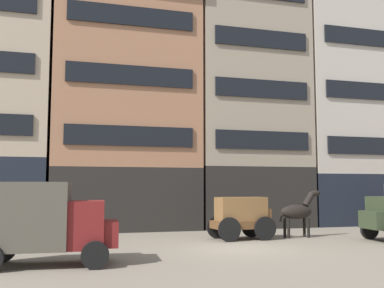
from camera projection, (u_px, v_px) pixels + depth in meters
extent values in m
plane|color=slate|center=(239.00, 249.00, 17.90)|extent=(120.00, 120.00, 0.00)
cube|color=black|center=(123.00, 198.00, 27.11)|extent=(8.40, 5.95, 3.54)
cube|color=#9E6B4C|center=(125.00, 87.00, 27.76)|extent=(8.40, 5.95, 10.18)
cube|color=#47423D|center=(126.00, 4.00, 28.27)|extent=(8.90, 6.45, 0.50)
cube|color=black|center=(130.00, 136.00, 24.53)|extent=(7.06, 0.12, 1.10)
cube|color=black|center=(131.00, 75.00, 24.85)|extent=(7.06, 0.12, 1.10)
cube|color=black|center=(132.00, 16.00, 25.17)|extent=(7.06, 0.12, 1.10)
cube|color=black|center=(244.00, 197.00, 29.22)|extent=(7.08, 5.95, 3.67)
cube|color=gray|center=(243.00, 76.00, 29.98)|extent=(7.08, 5.95, 12.43)
cube|color=black|center=(263.00, 140.00, 26.63)|extent=(5.95, 0.12, 1.10)
cube|color=black|center=(262.00, 89.00, 26.92)|extent=(5.95, 0.12, 1.10)
cube|color=black|center=(262.00, 39.00, 27.22)|extent=(5.95, 0.12, 1.10)
cube|color=black|center=(349.00, 199.00, 31.30)|extent=(8.36, 5.95, 3.28)
cube|color=#B7AD9E|center=(345.00, 76.00, 32.13)|extent=(8.36, 5.95, 14.25)
cube|color=black|center=(376.00, 146.00, 28.71)|extent=(7.02, 0.12, 1.10)
cube|color=black|center=(374.00, 91.00, 29.05)|extent=(7.02, 0.12, 1.10)
cube|color=black|center=(372.00, 38.00, 29.39)|extent=(7.02, 0.12, 1.10)
cube|color=brown|center=(241.00, 224.00, 21.12)|extent=(2.77, 1.45, 0.36)
cube|color=brown|center=(241.00, 209.00, 21.19)|extent=(2.35, 1.23, 1.10)
cube|color=brown|center=(263.00, 214.00, 21.53)|extent=(0.46, 1.06, 0.50)
cylinder|color=black|center=(252.00, 226.00, 22.06)|extent=(1.10, 0.14, 1.10)
cylinder|color=black|center=(265.00, 228.00, 20.72)|extent=(1.10, 0.14, 1.10)
cylinder|color=black|center=(218.00, 227.00, 21.49)|extent=(1.10, 0.14, 1.10)
cylinder|color=black|center=(230.00, 230.00, 20.15)|extent=(1.10, 0.14, 1.10)
ellipsoid|color=black|center=(296.00, 212.00, 21.95)|extent=(1.73, 0.69, 0.70)
cylinder|color=black|center=(309.00, 199.00, 22.23)|extent=(0.68, 0.36, 0.76)
ellipsoid|color=black|center=(315.00, 193.00, 22.39)|extent=(0.57, 0.27, 0.30)
cylinder|color=black|center=(282.00, 215.00, 21.67)|extent=(0.27, 0.11, 0.65)
cylinder|color=black|center=(304.00, 227.00, 22.22)|extent=(0.14, 0.14, 0.95)
cylinder|color=black|center=(308.00, 228.00, 21.88)|extent=(0.14, 0.14, 0.95)
cylinder|color=black|center=(285.00, 228.00, 21.87)|extent=(0.14, 0.14, 0.95)
cylinder|color=black|center=(289.00, 228.00, 21.53)|extent=(0.14, 0.14, 0.95)
cube|color=#2D3823|center=(376.00, 220.00, 20.35)|extent=(1.01, 1.51, 0.80)
cube|color=silver|center=(381.00, 208.00, 20.45)|extent=(0.30, 1.37, 0.64)
cylinder|color=black|center=(369.00, 230.00, 21.27)|extent=(0.85, 0.28, 0.84)
cube|color=maroon|center=(82.00, 224.00, 14.41)|extent=(1.52, 1.80, 1.50)
cube|color=maroon|center=(104.00, 233.00, 14.52)|extent=(1.00, 1.51, 0.80)
cube|color=#4C473D|center=(23.00, 216.00, 14.09)|extent=(2.93, 2.10, 2.10)
cube|color=silver|center=(96.00, 216.00, 14.52)|extent=(0.29, 1.37, 0.64)
cylinder|color=black|center=(96.00, 247.00, 15.34)|extent=(0.85, 0.28, 0.84)
cylinder|color=black|center=(95.00, 255.00, 13.49)|extent=(0.85, 0.28, 0.84)
cylinder|color=black|center=(3.00, 249.00, 14.76)|extent=(0.85, 0.28, 0.84)
cylinder|color=maroon|center=(92.00, 229.00, 22.33)|extent=(0.24, 0.24, 0.70)
sphere|color=maroon|center=(92.00, 222.00, 22.36)|extent=(0.22, 0.22, 0.22)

